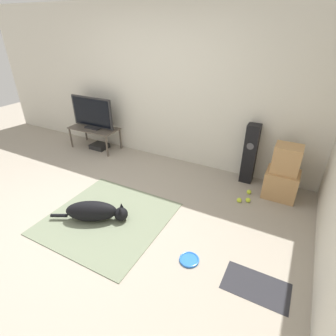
# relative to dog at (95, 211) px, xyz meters

# --- Properties ---
(ground_plane) EXTENTS (12.00, 12.00, 0.00)m
(ground_plane) POSITION_rel_dog_xyz_m (-0.09, -0.04, -0.14)
(ground_plane) COLOR #9E9384
(wall_back) EXTENTS (8.00, 0.06, 2.55)m
(wall_back) POSITION_rel_dog_xyz_m (-0.09, 2.06, 1.14)
(wall_back) COLOR beige
(wall_back) RESTS_ON ground_plane
(area_rug) EXTENTS (1.45, 1.44, 0.01)m
(area_rug) POSITION_rel_dog_xyz_m (0.11, 0.10, -0.13)
(area_rug) COLOR slate
(area_rug) RESTS_ON ground_plane
(dog) EXTENTS (0.89, 0.52, 0.27)m
(dog) POSITION_rel_dog_xyz_m (0.00, 0.00, 0.00)
(dog) COLOR black
(dog) RESTS_ON area_rug
(frisbee) EXTENTS (0.21, 0.21, 0.03)m
(frisbee) POSITION_rel_dog_xyz_m (1.31, -0.04, -0.13)
(frisbee) COLOR blue
(frisbee) RESTS_ON ground_plane
(cardboard_box_lower) EXTENTS (0.44, 0.38, 0.40)m
(cardboard_box_lower) POSITION_rel_dog_xyz_m (1.97, 1.66, 0.06)
(cardboard_box_lower) COLOR tan
(cardboard_box_lower) RESTS_ON ground_plane
(cardboard_box_upper) EXTENTS (0.35, 0.30, 0.39)m
(cardboard_box_upper) POSITION_rel_dog_xyz_m (1.97, 1.67, 0.45)
(cardboard_box_upper) COLOR tan
(cardboard_box_upper) RESTS_ON cardboard_box_lower
(floor_speaker) EXTENTS (0.19, 0.19, 0.93)m
(floor_speaker) POSITION_rel_dog_xyz_m (1.45, 1.87, 0.33)
(floor_speaker) COLOR black
(floor_speaker) RESTS_ON ground_plane
(tv_stand) EXTENTS (0.97, 0.47, 0.42)m
(tv_stand) POSITION_rel_dog_xyz_m (-1.52, 1.73, 0.23)
(tv_stand) COLOR brown
(tv_stand) RESTS_ON ground_plane
(tv) EXTENTS (0.92, 0.20, 0.60)m
(tv) POSITION_rel_dog_xyz_m (-1.52, 1.73, 0.57)
(tv) COLOR #232326
(tv) RESTS_ON tv_stand
(tennis_ball_by_boxes) EXTENTS (0.07, 0.07, 0.07)m
(tennis_ball_by_boxes) POSITION_rel_dog_xyz_m (1.51, 1.24, -0.11)
(tennis_ball_by_boxes) COLOR #C6E033
(tennis_ball_by_boxes) RESTS_ON ground_plane
(tennis_ball_near_speaker) EXTENTS (0.07, 0.07, 0.07)m
(tennis_ball_near_speaker) POSITION_rel_dog_xyz_m (1.62, 1.30, -0.11)
(tennis_ball_near_speaker) COLOR #C6E033
(tennis_ball_near_speaker) RESTS_ON ground_plane
(tennis_ball_loose_on_carpet) EXTENTS (0.07, 0.07, 0.07)m
(tennis_ball_loose_on_carpet) POSITION_rel_dog_xyz_m (1.58, 1.51, -0.11)
(tennis_ball_loose_on_carpet) COLOR #C6E033
(tennis_ball_loose_on_carpet) RESTS_ON ground_plane
(game_console) EXTENTS (0.32, 0.27, 0.09)m
(game_console) POSITION_rel_dog_xyz_m (-1.44, 1.74, -0.10)
(game_console) COLOR black
(game_console) RESTS_ON ground_plane
(door_mat) EXTENTS (0.62, 0.37, 0.01)m
(door_mat) POSITION_rel_dog_xyz_m (2.00, -0.03, -0.14)
(door_mat) COLOR #28282D
(door_mat) RESTS_ON ground_plane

